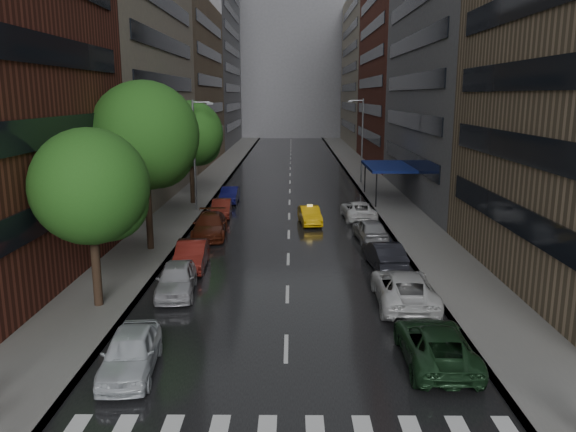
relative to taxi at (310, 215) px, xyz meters
name	(u,v)px	position (x,y,z in m)	size (l,w,h in m)	color
ground	(285,405)	(-1.56, -25.28, -0.67)	(220.00, 220.00, 0.00)	gray
road	(290,177)	(-1.56, 24.72, -0.66)	(14.00, 140.00, 0.01)	black
sidewalk_left	(214,176)	(-10.56, 24.72, -0.59)	(4.00, 140.00, 0.15)	gray
sidewalk_right	(366,176)	(7.44, 24.72, -0.59)	(4.00, 140.00, 0.15)	gray
buildings_left	(173,43)	(-16.56, 33.51, 15.32)	(8.00, 108.00, 38.00)	maroon
buildings_right	(411,50)	(13.44, 31.43, 14.36)	(8.05, 109.10, 36.00)	#937A5B
building_far	(291,66)	(-1.56, 92.72, 15.33)	(40.00, 14.00, 32.00)	slate
tree_near	(90,187)	(-10.16, -17.10, 4.93)	(5.14, 5.14, 8.18)	#382619
tree_mid	(145,136)	(-10.16, -7.49, 6.46)	(6.53, 6.53, 10.41)	#382619
tree_far	(190,134)	(-10.16, 7.75, 5.56)	(5.71, 5.71, 9.09)	#382619
taxi	(310,215)	(0.00, 0.00, 0.00)	(1.42, 4.06, 1.34)	#DA9E0B
parked_cars_left	(201,240)	(-6.96, -7.79, 0.09)	(2.55, 36.24, 1.58)	silver
parked_cars_right	(386,258)	(3.84, -11.53, 0.08)	(2.78, 29.35, 1.57)	#17331B
street_lamp_left	(195,153)	(-9.28, 4.72, 4.22)	(1.74, 0.22, 9.00)	gray
street_lamp_right	(361,139)	(6.16, 19.72, 4.22)	(1.74, 0.22, 9.00)	gray
awning	(388,167)	(7.42, 9.72, 2.47)	(4.00, 8.00, 3.12)	navy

